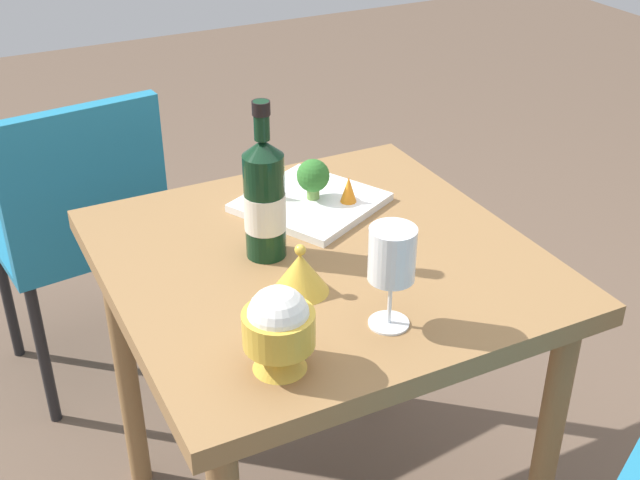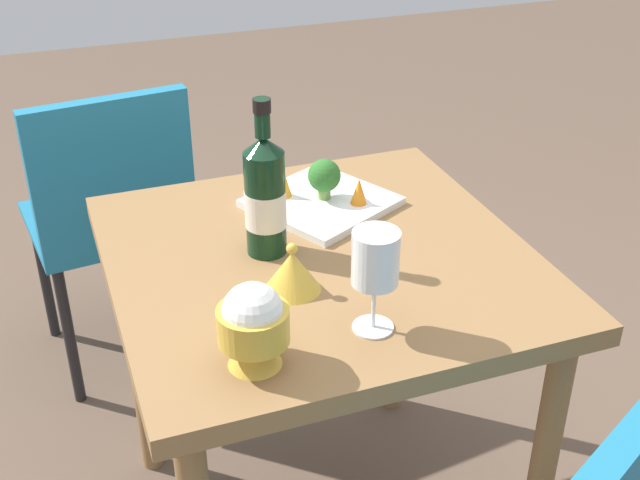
% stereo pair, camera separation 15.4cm
% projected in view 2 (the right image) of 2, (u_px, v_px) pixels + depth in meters
% --- Properties ---
extents(dining_table, '(0.78, 0.78, 0.73)m').
position_uv_depth(dining_table, '(320.00, 299.00, 1.60)').
color(dining_table, olive).
rests_on(dining_table, ground_plane).
extents(chair_by_wall, '(0.45, 0.45, 0.85)m').
position_uv_depth(chair_by_wall, '(111.00, 207.00, 2.15)').
color(chair_by_wall, teal).
rests_on(chair_by_wall, ground_plane).
extents(wine_bottle, '(0.08, 0.08, 0.30)m').
position_uv_depth(wine_bottle, '(265.00, 196.00, 1.50)').
color(wine_bottle, black).
rests_on(wine_bottle, dining_table).
extents(wine_glass, '(0.08, 0.08, 0.18)m').
position_uv_depth(wine_glass, '(374.00, 261.00, 1.28)').
color(wine_glass, white).
rests_on(wine_glass, dining_table).
extents(rice_bowl, '(0.11, 0.11, 0.14)m').
position_uv_depth(rice_bowl, '(253.00, 324.00, 1.23)').
color(rice_bowl, gold).
rests_on(rice_bowl, dining_table).
extents(rice_bowl_lid, '(0.10, 0.10, 0.09)m').
position_uv_depth(rice_bowl_lid, '(292.00, 271.00, 1.43)').
color(rice_bowl_lid, gold).
rests_on(rice_bowl_lid, dining_table).
extents(serving_plate, '(0.34, 0.34, 0.02)m').
position_uv_depth(serving_plate, '(321.00, 202.00, 1.72)').
color(serving_plate, white).
rests_on(serving_plate, dining_table).
extents(broccoli_floret, '(0.07, 0.07, 0.09)m').
position_uv_depth(broccoli_floret, '(324.00, 176.00, 1.69)').
color(broccoli_floret, '#729E4C').
rests_on(broccoli_floret, serving_plate).
extents(carrot_garnish_left, '(0.04, 0.04, 0.07)m').
position_uv_depth(carrot_garnish_left, '(285.00, 181.00, 1.71)').
color(carrot_garnish_left, orange).
rests_on(carrot_garnish_left, serving_plate).
extents(carrot_garnish_right, '(0.03, 0.03, 0.06)m').
position_uv_depth(carrot_garnish_right, '(359.00, 191.00, 1.68)').
color(carrot_garnish_right, orange).
rests_on(carrot_garnish_right, serving_plate).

